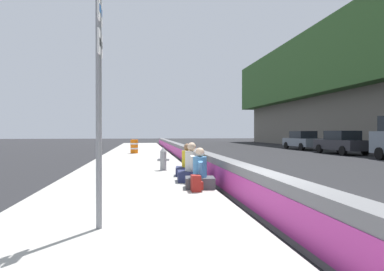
# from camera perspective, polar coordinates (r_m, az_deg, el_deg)

# --- Properties ---
(ground_plane) EXTENTS (160.00, 160.00, 0.00)m
(ground_plane) POSITION_cam_1_polar(r_m,az_deg,el_deg) (6.70, 12.21, -13.27)
(ground_plane) COLOR #232326
(ground_plane) RESTS_ON ground
(sidewalk_strip) EXTENTS (80.00, 4.40, 0.14)m
(sidewalk_strip) POSITION_cam_1_polar(r_m,az_deg,el_deg) (6.29, -11.74, -13.53)
(sidewalk_strip) COLOR #A8A59E
(sidewalk_strip) RESTS_ON ground_plane
(jersey_barrier) EXTENTS (76.00, 0.45, 0.85)m
(jersey_barrier) POSITION_cam_1_polar(r_m,az_deg,el_deg) (6.61, 12.19, -9.70)
(jersey_barrier) COLOR slate
(jersey_barrier) RESTS_ON ground_plane
(route_sign_post) EXTENTS (0.44, 0.09, 3.60)m
(route_sign_post) POSITION_cam_1_polar(r_m,az_deg,el_deg) (5.28, -15.55, 7.19)
(route_sign_post) COLOR gray
(route_sign_post) RESTS_ON sidewalk_strip
(fire_hydrant) EXTENTS (0.26, 0.46, 0.88)m
(fire_hydrant) POSITION_cam_1_polar(r_m,az_deg,el_deg) (12.95, -4.92, -3.92)
(fire_hydrant) COLOR gray
(fire_hydrant) RESTS_ON sidewalk_strip
(seated_person_foreground) EXTENTS (0.73, 0.83, 1.06)m
(seated_person_foreground) POSITION_cam_1_polar(r_m,az_deg,el_deg) (8.81, 1.35, -6.80)
(seated_person_foreground) COLOR #424247
(seated_person_foreground) RESTS_ON sidewalk_strip
(seated_person_middle) EXTENTS (0.76, 0.87, 1.16)m
(seated_person_middle) POSITION_cam_1_polar(r_m,az_deg,el_deg) (9.98, -0.05, -5.76)
(seated_person_middle) COLOR #23284C
(seated_person_middle) RESTS_ON sidewalk_strip
(seated_person_rear) EXTENTS (0.75, 0.85, 1.08)m
(seated_person_rear) POSITION_cam_1_polar(r_m,az_deg,el_deg) (11.30, -0.80, -5.14)
(seated_person_rear) COLOR #23284C
(seated_person_rear) RESTS_ON sidewalk_strip
(backpack) EXTENTS (0.32, 0.28, 0.40)m
(backpack) POSITION_cam_1_polar(r_m,az_deg,el_deg) (8.33, 0.74, -8.17)
(backpack) COLOR maroon
(backpack) RESTS_ON sidewalk_strip
(construction_barrel) EXTENTS (0.54, 0.54, 0.95)m
(construction_barrel) POSITION_cam_1_polar(r_m,az_deg,el_deg) (23.58, -9.81, -1.83)
(construction_barrel) COLOR orange
(construction_barrel) RESTS_ON sidewalk_strip
(parked_car_fourth) EXTENTS (4.57, 2.09, 1.71)m
(parked_car_fourth) POSITION_cam_1_polar(r_m,az_deg,el_deg) (26.74, 24.10, -1.07)
(parked_car_fourth) COLOR #28282D
(parked_car_fourth) RESTS_ON ground_plane
(parked_car_midline) EXTENTS (4.56, 2.07, 1.71)m
(parked_car_midline) POSITION_cam_1_polar(r_m,az_deg,el_deg) (32.39, 18.30, -0.77)
(parked_car_midline) COLOR slate
(parked_car_midline) RESTS_ON ground_plane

